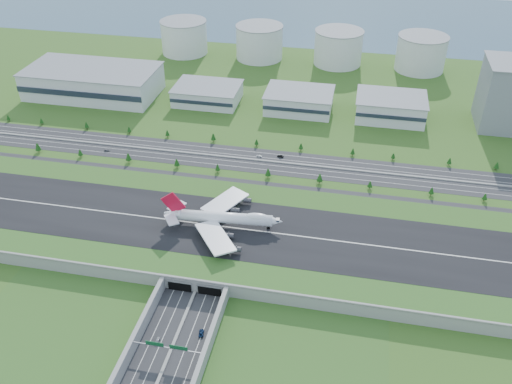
% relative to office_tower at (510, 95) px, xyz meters
% --- Properties ---
extents(ground, '(1200.00, 1200.00, 0.00)m').
position_rel_office_tower_xyz_m(ground, '(-200.00, -195.00, -27.50)').
color(ground, '#254B17').
rests_on(ground, ground).
extents(airfield_deck, '(520.00, 100.00, 9.20)m').
position_rel_office_tower_xyz_m(airfield_deck, '(-200.00, -195.09, -23.38)').
color(airfield_deck, gray).
rests_on(airfield_deck, ground).
extents(underpass_road, '(38.80, 120.40, 8.00)m').
position_rel_office_tower_xyz_m(underpass_road, '(-200.00, -294.42, -24.07)').
color(underpass_road, '#28282B').
rests_on(underpass_road, ground).
extents(sign_gantry_near, '(38.70, 0.70, 9.80)m').
position_rel_office_tower_xyz_m(sign_gantry_near, '(-200.00, -290.04, -20.55)').
color(sign_gantry_near, gray).
rests_on(sign_gantry_near, ground).
extents(north_expressway, '(560.00, 36.00, 0.12)m').
position_rel_office_tower_xyz_m(north_expressway, '(-200.00, -100.00, -27.44)').
color(north_expressway, '#28282B').
rests_on(north_expressway, ground).
extents(tree_row, '(504.06, 48.52, 8.12)m').
position_rel_office_tower_xyz_m(tree_row, '(-185.73, -103.49, -23.12)').
color(tree_row, '#3D2819').
rests_on(tree_row, ground).
extents(hangar_west, '(120.00, 60.00, 25.00)m').
position_rel_office_tower_xyz_m(hangar_west, '(-370.00, -10.00, -15.00)').
color(hangar_west, silver).
rests_on(hangar_west, ground).
extents(hangar_mid_a, '(58.00, 42.00, 15.00)m').
position_rel_office_tower_xyz_m(hangar_mid_a, '(-260.00, -5.00, -20.00)').
color(hangar_mid_a, silver).
rests_on(hangar_mid_a, ground).
extents(hangar_mid_b, '(58.00, 42.00, 17.00)m').
position_rel_office_tower_xyz_m(hangar_mid_b, '(-175.00, -5.00, -19.00)').
color(hangar_mid_b, silver).
rests_on(hangar_mid_b, ground).
extents(hangar_mid_c, '(58.00, 42.00, 19.00)m').
position_rel_office_tower_xyz_m(hangar_mid_c, '(-95.00, -5.00, -18.00)').
color(hangar_mid_c, silver).
rests_on(hangar_mid_c, ground).
extents(office_tower, '(46.00, 46.00, 55.00)m').
position_rel_office_tower_xyz_m(office_tower, '(0.00, 0.00, 0.00)').
color(office_tower, gray).
rests_on(office_tower, ground).
extents(fuel_tank_a, '(50.00, 50.00, 35.00)m').
position_rel_office_tower_xyz_m(fuel_tank_a, '(-320.00, 115.00, -10.00)').
color(fuel_tank_a, silver).
rests_on(fuel_tank_a, ground).
extents(fuel_tank_b, '(50.00, 50.00, 35.00)m').
position_rel_office_tower_xyz_m(fuel_tank_b, '(-235.00, 115.00, -10.00)').
color(fuel_tank_b, silver).
rests_on(fuel_tank_b, ground).
extents(fuel_tank_c, '(50.00, 50.00, 35.00)m').
position_rel_office_tower_xyz_m(fuel_tank_c, '(-150.00, 115.00, -10.00)').
color(fuel_tank_c, silver).
rests_on(fuel_tank_c, ground).
extents(fuel_tank_d, '(50.00, 50.00, 35.00)m').
position_rel_office_tower_xyz_m(fuel_tank_d, '(-65.00, 115.00, -10.00)').
color(fuel_tank_d, silver).
rests_on(fuel_tank_d, ground).
extents(bay_water, '(1200.00, 260.00, 0.06)m').
position_rel_office_tower_xyz_m(bay_water, '(-200.00, 285.00, -27.47)').
color(bay_water, '#3D5D74').
rests_on(bay_water, ground).
extents(boeing_747, '(74.76, 70.41, 23.11)m').
position_rel_office_tower_xyz_m(boeing_747, '(-196.70, -194.15, -12.97)').
color(boeing_747, white).
rests_on(boeing_747, airfield_deck).
extents(car_0, '(1.96, 4.56, 1.53)m').
position_rel_office_tower_xyz_m(car_0, '(-208.31, -282.21, -26.61)').
color(car_0, silver).
rests_on(car_0, ground).
extents(car_2, '(3.37, 5.66, 1.47)m').
position_rel_office_tower_xyz_m(car_2, '(-188.24, -272.85, -26.64)').
color(car_2, '#0E2246').
rests_on(car_2, ground).
extents(car_4, '(4.54, 2.52, 1.46)m').
position_rel_office_tower_xyz_m(car_4, '(-312.88, -110.06, -26.65)').
color(car_4, slate).
rests_on(car_4, ground).
extents(car_5, '(5.30, 2.97, 1.66)m').
position_rel_office_tower_xyz_m(car_5, '(-177.46, -91.67, -26.55)').
color(car_5, black).
rests_on(car_5, ground).
extents(car_7, '(4.92, 3.00, 1.33)m').
position_rel_office_tower_xyz_m(car_7, '(-193.82, -94.16, -26.71)').
color(car_7, white).
rests_on(car_7, ground).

